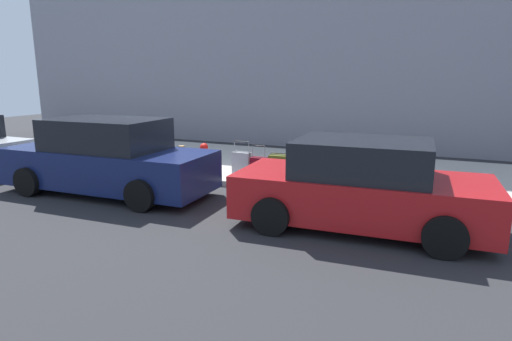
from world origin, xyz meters
TOP-DOWN VIEW (x-y plane):
  - ground_plane at (0.00, 0.00)m, footprint 40.00×40.00m
  - sidewalk_curb at (0.00, -2.50)m, footprint 18.00×5.00m
  - building_facade_sidewalk_side at (0.00, -7.80)m, footprint 24.00×3.00m
  - suitcase_teal_0 at (-4.23, -0.55)m, footprint 0.38×0.24m
  - suitcase_black_1 at (-3.72, -0.55)m, footprint 0.49×0.28m
  - suitcase_navy_2 at (-3.14, -0.65)m, footprint 0.50×0.20m
  - suitcase_olive_3 at (-2.56, -0.51)m, footprint 0.49×0.28m
  - suitcase_maroon_4 at (-2.04, -0.51)m, footprint 0.39×0.23m
  - suitcase_silver_5 at (-1.52, -0.64)m, footprint 0.48×0.23m
  - fire_hydrant at (-0.49, -0.58)m, footprint 0.39×0.21m
  - bollard_post at (0.09, -0.43)m, footprint 0.16×0.16m
  - parked_car_red_0 at (-4.81, 1.50)m, footprint 4.33×2.21m
  - parked_car_navy_1 at (0.76, 1.50)m, footprint 4.84×2.07m

SIDE VIEW (x-z plane):
  - ground_plane at x=0.00m, z-range 0.00..0.00m
  - sidewalk_curb at x=0.00m, z-range 0.00..0.14m
  - suitcase_maroon_4 at x=-2.04m, z-range -0.01..0.83m
  - suitcase_black_1 at x=-3.72m, z-range -0.02..0.88m
  - suitcase_silver_5 at x=-1.52m, z-range 0.00..0.89m
  - suitcase_olive_3 at x=-2.56m, z-range 0.11..0.80m
  - suitcase_teal_0 at x=-4.23m, z-range 0.04..0.88m
  - bollard_post at x=0.09m, z-range 0.14..0.84m
  - suitcase_navy_2 at x=-3.14m, z-range 0.11..0.89m
  - fire_hydrant at x=-0.49m, z-range 0.16..0.94m
  - parked_car_red_0 at x=-4.81m, z-range -0.04..1.49m
  - parked_car_navy_1 at x=0.76m, z-range -0.06..1.62m
  - building_facade_sidewalk_side at x=0.00m, z-range 0.00..9.17m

